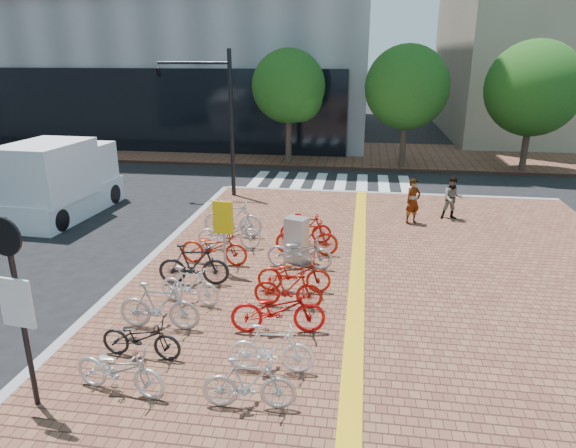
% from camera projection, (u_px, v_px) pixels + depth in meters
% --- Properties ---
extents(ground, '(120.00, 120.00, 0.00)m').
position_uv_depth(ground, '(261.00, 335.00, 11.11)').
color(ground, black).
rests_on(ground, ground).
extents(kerb_north, '(14.00, 0.25, 0.15)m').
position_uv_depth(kerb_north, '(385.00, 194.00, 21.93)').
color(kerb_north, gray).
rests_on(kerb_north, ground).
extents(far_sidewalk, '(70.00, 8.00, 0.15)m').
position_uv_depth(far_sidewalk, '(330.00, 154.00, 30.80)').
color(far_sidewalk, brown).
rests_on(far_sidewalk, ground).
extents(crosswalk, '(7.50, 4.00, 0.01)m').
position_uv_depth(crosswalk, '(330.00, 183.00, 24.18)').
color(crosswalk, silver).
rests_on(crosswalk, ground).
extents(street_trees, '(16.20, 4.60, 6.35)m').
position_uv_depth(street_trees, '(428.00, 90.00, 25.49)').
color(street_trees, '#38281E').
rests_on(street_trees, far_sidewalk).
extents(bike_0, '(1.82, 0.88, 0.92)m').
position_uv_depth(bike_0, '(119.00, 369.00, 8.87)').
color(bike_0, silver).
rests_on(bike_0, sidewalk).
extents(bike_1, '(1.65, 0.64, 0.85)m').
position_uv_depth(bike_1, '(141.00, 337.00, 9.92)').
color(bike_1, black).
rests_on(bike_1, sidewalk).
extents(bike_2, '(1.79, 0.54, 1.07)m').
position_uv_depth(bike_2, '(159.00, 306.00, 10.92)').
color(bike_2, '#ABACB0').
rests_on(bike_2, sidewalk).
extents(bike_3, '(1.60, 0.71, 0.93)m').
position_uv_depth(bike_3, '(190.00, 285.00, 12.06)').
color(bike_3, silver).
rests_on(bike_3, sidewalk).
extents(bike_4, '(1.86, 0.71, 1.09)m').
position_uv_depth(bike_4, '(194.00, 265.00, 13.03)').
color(bike_4, black).
rests_on(bike_4, sidewalk).
extents(bike_5, '(1.94, 0.74, 1.01)m').
position_uv_depth(bike_5, '(214.00, 247.00, 14.34)').
color(bike_5, red).
rests_on(bike_5, sidewalk).
extents(bike_6, '(2.02, 0.98, 1.02)m').
position_uv_depth(bike_6, '(229.00, 233.00, 15.46)').
color(bike_6, silver).
rests_on(bike_6, sidewalk).
extents(bike_7, '(1.98, 0.66, 1.18)m').
position_uv_depth(bike_7, '(233.00, 219.00, 16.52)').
color(bike_7, silver).
rests_on(bike_7, sidewalk).
extents(bike_8, '(1.62, 0.59, 0.95)m').
position_uv_depth(bike_8, '(249.00, 383.00, 8.45)').
color(bike_8, '#B6B6BB').
rests_on(bike_8, sidewalk).
extents(bike_9, '(1.63, 0.53, 0.97)m').
position_uv_depth(bike_9, '(271.00, 349.00, 9.43)').
color(bike_9, white).
rests_on(bike_9, sidewalk).
extents(bike_10, '(2.08, 0.99, 1.05)m').
position_uv_depth(bike_10, '(278.00, 310.00, 10.79)').
color(bike_10, red).
rests_on(bike_10, sidewalk).
extents(bike_11, '(1.63, 0.49, 0.98)m').
position_uv_depth(bike_11, '(288.00, 288.00, 11.87)').
color(bike_11, '#9E140B').
rests_on(bike_11, sidewalk).
extents(bike_12, '(1.86, 0.76, 0.96)m').
position_uv_depth(bike_12, '(294.00, 274.00, 12.67)').
color(bike_12, '#AC1A0C').
rests_on(bike_12, sidewalk).
extents(bike_13, '(1.84, 0.70, 0.96)m').
position_uv_depth(bike_13, '(300.00, 252.00, 14.07)').
color(bike_13, '#A7A6AB').
rests_on(bike_13, sidewalk).
extents(bike_14, '(1.86, 0.60, 1.11)m').
position_uv_depth(bike_14, '(307.00, 237.00, 14.95)').
color(bike_14, '#AB1E0C').
rests_on(bike_14, sidewalk).
extents(bike_15, '(1.63, 0.55, 0.96)m').
position_uv_depth(bike_15, '(306.00, 228.00, 15.95)').
color(bike_15, '#B60D11').
rests_on(bike_15, sidewalk).
extents(pedestrian_a, '(0.69, 0.63, 1.59)m').
position_uv_depth(pedestrian_a, '(413.00, 201.00, 17.73)').
color(pedestrian_a, gray).
rests_on(pedestrian_a, sidewalk).
extents(pedestrian_b, '(0.78, 0.63, 1.54)m').
position_uv_depth(pedestrian_b, '(453.00, 198.00, 18.21)').
color(pedestrian_b, '#515667').
rests_on(pedestrian_b, sidewalk).
extents(utility_box, '(0.71, 0.61, 1.30)m').
position_uv_depth(utility_box, '(296.00, 240.00, 14.46)').
color(utility_box, '#B5B5BA').
rests_on(utility_box, sidewalk).
extents(yellow_sign, '(0.55, 0.15, 2.03)m').
position_uv_depth(yellow_sign, '(223.00, 224.00, 13.41)').
color(yellow_sign, '#B7B7BC').
rests_on(yellow_sign, sidewalk).
extents(notice_sign, '(0.62, 0.18, 3.34)m').
position_uv_depth(notice_sign, '(15.00, 292.00, 8.00)').
color(notice_sign, black).
rests_on(notice_sign, sidewalk).
extents(traffic_light_pole, '(3.14, 1.21, 5.84)m').
position_uv_depth(traffic_light_pole, '(198.00, 96.00, 20.47)').
color(traffic_light_pole, black).
rests_on(traffic_light_pole, sidewalk).
extents(box_truck, '(2.40, 5.06, 2.87)m').
position_uv_depth(box_truck, '(61.00, 180.00, 18.93)').
color(box_truck, white).
rests_on(box_truck, ground).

